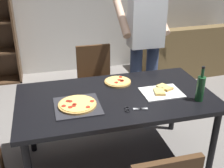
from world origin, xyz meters
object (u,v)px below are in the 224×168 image
object	(u,v)px
person_serving_pizza	(145,42)
wine_bottle	(200,88)
pepperoni_pizza_on_tray	(77,105)
couch	(191,54)
kitchen_scissors	(132,109)
chair_far_side	(96,78)
dining_table	(116,103)
second_pizza_plain	(118,82)

from	to	relation	value
person_serving_pizza	wine_bottle	world-z (taller)	person_serving_pizza
pepperoni_pizza_on_tray	wine_bottle	size ratio (longest dim) A/B	1.20
couch	person_serving_pizza	distance (m)	1.97
pepperoni_pizza_on_tray	kitchen_scissors	bearing A→B (deg)	-20.97
pepperoni_pizza_on_tray	chair_far_side	bearing A→B (deg)	71.13
chair_far_side	dining_table	bearing A→B (deg)	-90.00
dining_table	kitchen_scissors	xyz separation A→B (m)	(0.06, -0.26, 0.08)
person_serving_pizza	pepperoni_pizza_on_tray	size ratio (longest dim) A/B	4.61
kitchen_scissors	dining_table	bearing A→B (deg)	102.81
person_serving_pizza	wine_bottle	bearing A→B (deg)	-82.29
kitchen_scissors	chair_far_side	bearing A→B (deg)	92.81
chair_far_side	pepperoni_pizza_on_tray	size ratio (longest dim) A/B	2.37
dining_table	pepperoni_pizza_on_tray	size ratio (longest dim) A/B	4.62
pepperoni_pizza_on_tray	second_pizza_plain	distance (m)	0.58
chair_far_side	couch	xyz separation A→B (m)	(1.90, 1.02, -0.21)
pepperoni_pizza_on_tray	wine_bottle	xyz separation A→B (m)	(1.04, -0.15, 0.10)
person_serving_pizza	second_pizza_plain	world-z (taller)	person_serving_pizza
pepperoni_pizza_on_tray	kitchen_scissors	world-z (taller)	pepperoni_pizza_on_tray
couch	second_pizza_plain	world-z (taller)	couch
person_serving_pizza	pepperoni_pizza_on_tray	xyz separation A→B (m)	(-0.90, -0.84, -0.23)
dining_table	chair_far_side	distance (m)	0.98
dining_table	second_pizza_plain	xyz separation A→B (m)	(0.09, 0.27, 0.08)
dining_table	person_serving_pizza	distance (m)	0.97
chair_far_side	person_serving_pizza	xyz separation A→B (m)	(0.54, -0.22, 0.49)
couch	pepperoni_pizza_on_tray	xyz separation A→B (m)	(-2.27, -2.09, 0.46)
person_serving_pizza	pepperoni_pizza_on_tray	world-z (taller)	person_serving_pizza
person_serving_pizza	kitchen_scissors	world-z (taller)	person_serving_pizza
couch	pepperoni_pizza_on_tray	bearing A→B (deg)	-137.34
kitchen_scissors	person_serving_pizza	bearing A→B (deg)	64.55
dining_table	wine_bottle	size ratio (longest dim) A/B	5.55
couch	dining_table	bearing A→B (deg)	-133.77
wine_bottle	pepperoni_pizza_on_tray	bearing A→B (deg)	171.55
couch	wine_bottle	world-z (taller)	wine_bottle
dining_table	kitchen_scissors	bearing A→B (deg)	-77.19
dining_table	kitchen_scissors	size ratio (longest dim) A/B	8.86
wine_bottle	kitchen_scissors	xyz separation A→B (m)	(-0.61, -0.01, -0.11)
kitchen_scissors	second_pizza_plain	world-z (taller)	second_pizza_plain
chair_far_side	person_serving_pizza	size ratio (longest dim) A/B	0.51
pepperoni_pizza_on_tray	second_pizza_plain	xyz separation A→B (m)	(0.45, 0.37, -0.00)
pepperoni_pizza_on_tray	second_pizza_plain	size ratio (longest dim) A/B	1.45
chair_far_side	person_serving_pizza	bearing A→B (deg)	-22.20
kitchen_scissors	couch	bearing A→B (deg)	50.70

